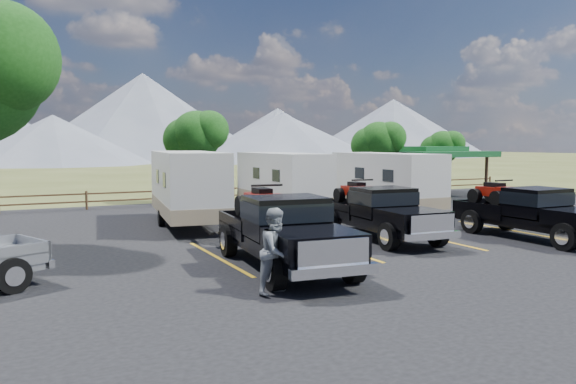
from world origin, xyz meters
name	(u,v)px	position (x,y,z in m)	size (l,w,h in m)	color
ground	(469,266)	(0.00, 0.00, 0.00)	(320.00, 320.00, 0.00)	#474F21
asphalt_lot	(402,248)	(0.00, 3.00, 0.02)	(44.00, 34.00, 0.04)	black
stall_lines	(384,242)	(0.00, 4.00, 0.04)	(12.12, 5.50, 0.01)	gold
tree_ne_a	(378,142)	(8.97, 17.01, 3.48)	(3.11, 2.92, 4.76)	black
tree_ne_b	(442,148)	(14.98, 18.01, 3.13)	(2.77, 2.59, 4.27)	black
tree_north	(196,136)	(-2.03, 19.02, 3.83)	(3.46, 3.24, 5.25)	black
rail_fence	(265,191)	(2.00, 18.50, 0.61)	(36.12, 0.12, 1.00)	#503522
pavilion	(429,153)	(13.00, 17.00, 2.79)	(6.20, 6.20, 3.22)	#503522
mountain_range	(31,120)	(-7.63, 105.98, 7.87)	(209.00, 71.00, 20.00)	slate
rig_left	(282,229)	(-4.83, 2.05, 1.10)	(2.83, 6.75, 2.20)	black
rig_center	(379,211)	(0.30, 4.72, 1.03)	(2.50, 6.26, 2.05)	black
rig_right	(530,211)	(5.09, 2.30, 1.02)	(2.23, 6.13, 2.04)	black
trailer_left	(188,187)	(-4.94, 10.73, 1.63)	(3.19, 8.81, 3.04)	silver
trailer_center	(282,182)	(0.33, 12.72, 1.57)	(2.32, 8.39, 2.92)	silver
trailer_right	(386,182)	(4.84, 10.54, 1.56)	(2.31, 8.37, 2.91)	silver
person_a	(274,238)	(-4.93, 2.37, 0.82)	(0.57, 0.37, 1.55)	silver
person_b	(276,251)	(-6.13, -0.34, 1.02)	(0.95, 0.74, 1.95)	gray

